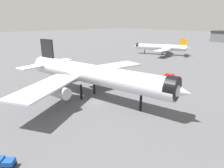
{
  "coord_description": "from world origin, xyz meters",
  "views": [
    {
      "loc": [
        45.52,
        -33.72,
        24.15
      ],
      "look_at": [
        3.46,
        3.53,
        6.11
      ],
      "focal_mm": 31.79,
      "sensor_mm": 36.0,
      "label": 1
    }
  ],
  "objects_px": {
    "airliner_far_taxiway": "(161,47)",
    "traffic_cone_near_nose": "(20,85)",
    "service_truck_front": "(171,77)",
    "airliner_near_gate": "(93,75)",
    "baggage_tug_wing": "(5,163)"
  },
  "relations": [
    {
      "from": "airliner_far_taxiway",
      "to": "traffic_cone_near_nose",
      "type": "bearing_deg",
      "value": 66.15
    },
    {
      "from": "airliner_far_taxiway",
      "to": "service_truck_front",
      "type": "distance_m",
      "value": 68.71
    },
    {
      "from": "airliner_near_gate",
      "to": "airliner_far_taxiway",
      "type": "distance_m",
      "value": 96.0
    },
    {
      "from": "airliner_near_gate",
      "to": "service_truck_front",
      "type": "relative_size",
      "value": 10.17
    },
    {
      "from": "service_truck_front",
      "to": "traffic_cone_near_nose",
      "type": "height_order",
      "value": "service_truck_front"
    },
    {
      "from": "service_truck_front",
      "to": "baggage_tug_wing",
      "type": "distance_m",
      "value": 66.71
    },
    {
      "from": "airliner_near_gate",
      "to": "baggage_tug_wing",
      "type": "distance_m",
      "value": 35.29
    },
    {
      "from": "airliner_near_gate",
      "to": "traffic_cone_near_nose",
      "type": "bearing_deg",
      "value": -166.91
    },
    {
      "from": "airliner_near_gate",
      "to": "airliner_far_taxiway",
      "type": "bearing_deg",
      "value": 99.54
    },
    {
      "from": "service_truck_front",
      "to": "airliner_far_taxiway",
      "type": "bearing_deg",
      "value": 115.09
    },
    {
      "from": "traffic_cone_near_nose",
      "to": "airliner_near_gate",
      "type": "bearing_deg",
      "value": 26.09
    },
    {
      "from": "airliner_far_taxiway",
      "to": "service_truck_front",
      "type": "xyz_separation_m",
      "value": [
        43.17,
        -53.32,
        -3.75
      ]
    },
    {
      "from": "airliner_near_gate",
      "to": "baggage_tug_wing",
      "type": "height_order",
      "value": "airliner_near_gate"
    },
    {
      "from": "traffic_cone_near_nose",
      "to": "airliner_far_taxiway",
      "type": "bearing_deg",
      "value": 94.41
    },
    {
      "from": "service_truck_front",
      "to": "traffic_cone_near_nose",
      "type": "bearing_deg",
      "value": -139.38
    }
  ]
}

